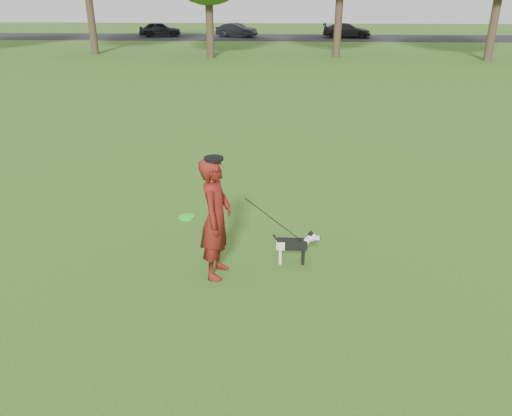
# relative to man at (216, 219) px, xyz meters

# --- Properties ---
(ground) EXTENTS (120.00, 120.00, 0.00)m
(ground) POSITION_rel_man_xyz_m (0.32, 0.50, -0.94)
(ground) COLOR #285116
(ground) RESTS_ON ground
(road) EXTENTS (120.00, 7.00, 0.02)m
(road) POSITION_rel_man_xyz_m (0.32, 40.50, -0.93)
(road) COLOR black
(road) RESTS_ON ground
(man) EXTENTS (0.54, 0.74, 1.88)m
(man) POSITION_rel_man_xyz_m (0.00, 0.00, 0.00)
(man) COLOR #56110C
(man) RESTS_ON ground
(dog) EXTENTS (0.76, 0.15, 0.58)m
(dog) POSITION_rel_man_xyz_m (1.20, 0.40, -0.59)
(dog) COLOR black
(dog) RESTS_ON ground
(car_left) EXTENTS (3.99, 2.37, 1.27)m
(car_left) POSITION_rel_man_xyz_m (-10.31, 40.50, -0.28)
(car_left) COLOR black
(car_left) RESTS_ON road
(car_mid) EXTENTS (3.84, 2.26, 1.20)m
(car_mid) POSITION_rel_man_xyz_m (-3.35, 40.50, -0.32)
(car_mid) COLOR black
(car_mid) RESTS_ON road
(car_right) EXTENTS (4.38, 2.14, 1.23)m
(car_right) POSITION_rel_man_xyz_m (6.45, 40.50, -0.31)
(car_right) COLOR #242127
(car_right) RESTS_ON road
(man_held_items) EXTENTS (1.85, 0.59, 1.50)m
(man_held_items) POSITION_rel_man_xyz_m (0.86, 0.17, -0.09)
(man_held_items) COLOR #1DE72B
(man_held_items) RESTS_ON ground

